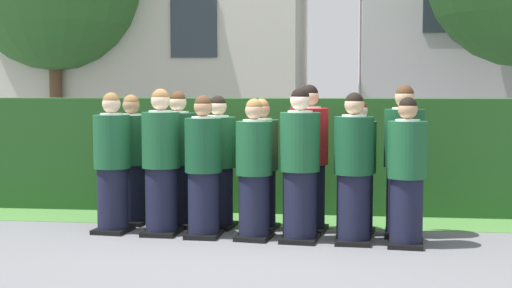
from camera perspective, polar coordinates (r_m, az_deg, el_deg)
ground_plane at (r=8.05m, az=-0.24°, el=-7.61°), size 60.00×60.00×0.00m
student_front_row_0 at (r=8.47m, az=-11.50°, el=-1.74°), size 0.43×0.54×1.65m
student_front_row_1 at (r=8.24m, az=-7.65°, el=-1.71°), size 0.44×0.50×1.69m
student_front_row_2 at (r=8.05m, az=-4.26°, el=-2.09°), size 0.42×0.51×1.61m
student_front_row_3 at (r=7.91m, az=-0.15°, el=-2.32°), size 0.43×0.53×1.58m
student_front_row_4 at (r=7.81m, az=3.55°, el=-1.98°), size 0.44×0.55×1.70m
student_front_row_5 at (r=7.77m, az=7.87°, el=-2.23°), size 0.43×0.48×1.65m
student_front_row_6 at (r=7.71m, az=12.05°, el=-2.51°), size 0.42×0.49×1.60m
student_rear_row_0 at (r=8.95m, az=-9.97°, el=-1.48°), size 0.42×0.49×1.62m
student_rear_row_1 at (r=8.73m, az=-6.29°, el=-1.45°), size 0.44×0.52×1.66m
student_rear_row_2 at (r=8.57m, az=-3.05°, el=-1.71°), size 0.42×0.53×1.60m
student_rear_row_3 at (r=8.44m, az=0.43°, el=-1.92°), size 0.43×0.50×1.57m
student_in_red_blazer at (r=8.36m, az=4.29°, el=-1.43°), size 0.47×0.57×1.74m
student_rear_row_5 at (r=8.26m, az=8.24°, el=-2.13°), size 0.42×0.52×1.56m
student_rear_row_6 at (r=8.23m, az=11.81°, el=-1.62°), size 0.45×0.56×1.73m
hedge at (r=9.82m, az=1.21°, el=-0.84°), size 9.28×0.70×1.56m
school_building_main at (r=16.15m, az=-9.02°, el=10.60°), size 7.46×4.42×6.68m
lawn_strip at (r=9.14m, az=0.67°, el=-6.14°), size 9.28×0.90×0.01m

